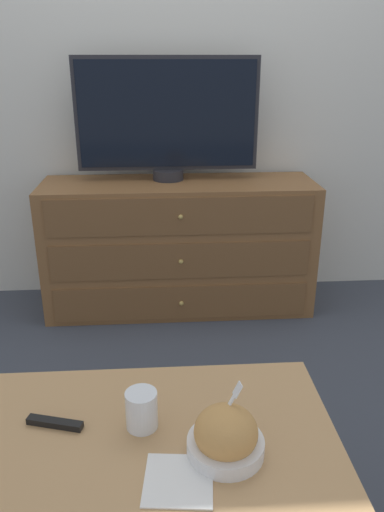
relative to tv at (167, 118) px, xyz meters
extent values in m
plane|color=#383D47|center=(0.08, 0.18, -1.06)|extent=(12.00, 12.00, 0.00)
cube|color=silver|center=(0.08, 0.21, 0.24)|extent=(12.00, 0.05, 2.60)
cube|color=brown|center=(0.05, -0.07, -0.69)|extent=(1.47, 0.44, 0.73)
cube|color=brown|center=(0.05, -0.29, -0.94)|extent=(1.35, 0.01, 0.19)
sphere|color=tan|center=(0.05, -0.30, -0.94)|extent=(0.02, 0.02, 0.02)
cube|color=brown|center=(0.05, -0.29, -0.69)|extent=(1.35, 0.01, 0.19)
sphere|color=tan|center=(0.05, -0.30, -0.69)|extent=(0.02, 0.02, 0.02)
cube|color=brown|center=(0.05, -0.29, -0.45)|extent=(1.35, 0.01, 0.19)
sphere|color=tan|center=(0.05, -0.30, -0.45)|extent=(0.02, 0.02, 0.02)
cylinder|color=#232328|center=(0.00, 0.00, -0.30)|extent=(0.17, 0.17, 0.06)
cube|color=#232328|center=(0.00, 0.00, 0.02)|extent=(0.96, 0.04, 0.58)
cube|color=black|center=(0.00, -0.02, 0.02)|extent=(0.92, 0.01, 0.54)
cube|color=tan|center=(-0.13, -1.67, -0.61)|extent=(1.04, 0.59, 0.02)
cylinder|color=#9C7549|center=(0.35, -1.41, -0.84)|extent=(0.04, 0.04, 0.44)
cylinder|color=silver|center=(0.09, -1.74, -0.58)|extent=(0.19, 0.19, 0.04)
ellipsoid|color=tan|center=(0.09, -1.74, -0.54)|extent=(0.15, 0.15, 0.13)
cube|color=white|center=(0.09, -1.72, -0.51)|extent=(0.07, 0.02, 0.14)
cube|color=white|center=(0.12, -1.71, -0.44)|extent=(0.02, 0.03, 0.03)
cylinder|color=white|center=(-0.11, -1.63, -0.57)|extent=(0.08, 0.08, 0.06)
cylinder|color=white|center=(-0.11, -1.63, -0.55)|extent=(0.08, 0.08, 0.10)
cube|color=white|center=(-0.02, -1.82, -0.60)|extent=(0.17, 0.17, 0.00)
cube|color=black|center=(-0.34, -1.62, -0.59)|extent=(0.15, 0.07, 0.02)
camera|label=1|loc=(-0.05, -2.69, 0.30)|focal=35.00mm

